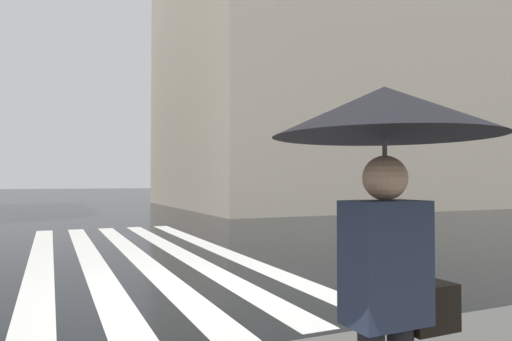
{
  "coord_description": "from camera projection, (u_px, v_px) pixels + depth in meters",
  "views": [
    {
      "loc": [
        -6.98,
        1.94,
        1.7
      ],
      "look_at": [
        5.8,
        -3.78,
        2.04
      ],
      "focal_mm": 32.25,
      "sensor_mm": 36.0,
      "label": 1
    }
  ],
  "objects": [
    {
      "name": "zebra_crossing",
      "position": [
        135.0,
        254.0,
        10.72
      ],
      "size": [
        13.0,
        4.5,
        0.01
      ],
      "color": "silver",
      "rests_on": "ground_plane"
    },
    {
      "name": "pedestrian_with_floral_umbrella",
      "position": [
        386.0,
        161.0,
        2.25
      ],
      "size": [
        1.11,
        1.11,
        2.02
      ],
      "color": "#2D3851",
      "rests_on": "sidewalk_pavement"
    },
    {
      "name": "ground_plane",
      "position": [
        186.0,
        291.0,
        7.12
      ],
      "size": [
        220.0,
        220.0,
        0.0
      ],
      "primitive_type": "plane",
      "color": "black"
    },
    {
      "name": "haussmann_block_corner",
      "position": [
        347.0,
        63.0,
        34.4
      ],
      "size": [
        17.91,
        25.56,
        21.6
      ],
      "color": "beige",
      "rests_on": "ground_plane"
    }
  ]
}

